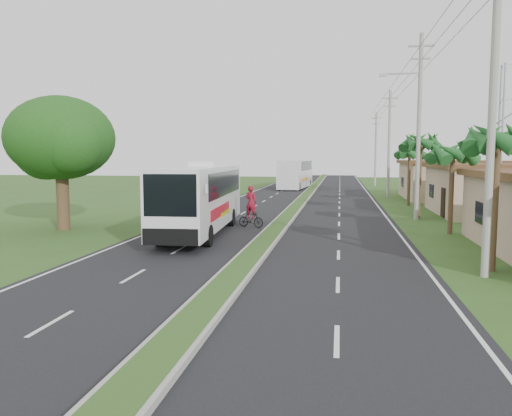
# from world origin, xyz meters

# --- Properties ---
(ground) EXTENTS (180.00, 180.00, 0.00)m
(ground) POSITION_xyz_m (0.00, 0.00, 0.00)
(ground) COLOR #314B1B
(ground) RESTS_ON ground
(road_asphalt) EXTENTS (14.00, 160.00, 0.02)m
(road_asphalt) POSITION_xyz_m (0.00, 20.00, 0.01)
(road_asphalt) COLOR black
(road_asphalt) RESTS_ON ground
(median_strip) EXTENTS (1.20, 160.00, 0.18)m
(median_strip) POSITION_xyz_m (0.00, 20.00, 0.10)
(median_strip) COLOR gray
(median_strip) RESTS_ON ground
(lane_edge_left) EXTENTS (0.12, 160.00, 0.01)m
(lane_edge_left) POSITION_xyz_m (-6.70, 20.00, 0.00)
(lane_edge_left) COLOR silver
(lane_edge_left) RESTS_ON ground
(lane_edge_right) EXTENTS (0.12, 160.00, 0.01)m
(lane_edge_right) POSITION_xyz_m (6.70, 20.00, 0.00)
(lane_edge_right) COLOR silver
(lane_edge_right) RESTS_ON ground
(shop_mid) EXTENTS (7.60, 10.60, 3.67)m
(shop_mid) POSITION_xyz_m (14.00, 22.00, 1.86)
(shop_mid) COLOR tan
(shop_mid) RESTS_ON ground
(shop_far) EXTENTS (8.60, 11.60, 3.82)m
(shop_far) POSITION_xyz_m (14.00, 36.00, 1.93)
(shop_far) COLOR tan
(shop_far) RESTS_ON ground
(palm_verge_a) EXTENTS (2.40, 2.40, 5.45)m
(palm_verge_a) POSITION_xyz_m (9.00, 3.00, 4.74)
(palm_verge_a) COLOR #473321
(palm_verge_a) RESTS_ON ground
(palm_verge_b) EXTENTS (2.40, 2.40, 5.05)m
(palm_verge_b) POSITION_xyz_m (9.40, 12.00, 4.36)
(palm_verge_b) COLOR #473321
(palm_verge_b) RESTS_ON ground
(palm_verge_c) EXTENTS (2.40, 2.40, 5.85)m
(palm_verge_c) POSITION_xyz_m (8.80, 19.00, 5.12)
(palm_verge_c) COLOR #473321
(palm_verge_c) RESTS_ON ground
(palm_verge_d) EXTENTS (2.40, 2.40, 5.25)m
(palm_verge_d) POSITION_xyz_m (9.30, 28.00, 4.55)
(palm_verge_d) COLOR #473321
(palm_verge_d) RESTS_ON ground
(shade_tree) EXTENTS (6.30, 6.00, 7.54)m
(shade_tree) POSITION_xyz_m (-12.11, 10.02, 5.03)
(shade_tree) COLOR #473321
(shade_tree) RESTS_ON ground
(utility_pole_a) EXTENTS (1.60, 0.28, 11.00)m
(utility_pole_a) POSITION_xyz_m (8.50, 2.00, 5.67)
(utility_pole_a) COLOR gray
(utility_pole_a) RESTS_ON ground
(utility_pole_b) EXTENTS (3.20, 0.28, 12.00)m
(utility_pole_b) POSITION_xyz_m (8.47, 18.00, 6.26)
(utility_pole_b) COLOR gray
(utility_pole_b) RESTS_ON ground
(utility_pole_c) EXTENTS (1.60, 0.28, 11.00)m
(utility_pole_c) POSITION_xyz_m (8.50, 38.00, 5.67)
(utility_pole_c) COLOR gray
(utility_pole_c) RESTS_ON ground
(utility_pole_d) EXTENTS (1.60, 0.28, 10.50)m
(utility_pole_d) POSITION_xyz_m (8.50, 58.00, 5.42)
(utility_pole_d) COLOR gray
(utility_pole_d) RESTS_ON ground
(coach_bus_main) EXTENTS (3.26, 12.20, 3.90)m
(coach_bus_main) POSITION_xyz_m (-3.81, 9.79, 2.15)
(coach_bus_main) COLOR silver
(coach_bus_main) RESTS_ON ground
(coach_bus_far) EXTENTS (3.68, 12.95, 3.72)m
(coach_bus_far) POSITION_xyz_m (-2.31, 50.54, 2.11)
(coach_bus_far) COLOR silver
(coach_bus_far) RESTS_ON ground
(motorcyclist) EXTENTS (1.67, 0.95, 2.47)m
(motorcyclist) POSITION_xyz_m (-1.60, 12.57, 0.96)
(motorcyclist) COLOR black
(motorcyclist) RESTS_ON ground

